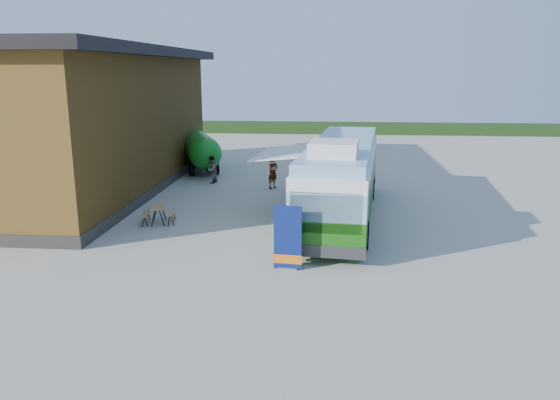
# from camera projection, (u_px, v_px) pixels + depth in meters

# --- Properties ---
(ground) EXTENTS (100.00, 100.00, 0.00)m
(ground) POSITION_uv_depth(u_px,v_px,m) (258.00, 255.00, 19.24)
(ground) COLOR #BCB7AD
(ground) RESTS_ON ground
(barn) EXTENTS (9.60, 21.20, 7.50)m
(barn) POSITION_uv_depth(u_px,v_px,m) (86.00, 123.00, 28.98)
(barn) COLOR brown
(barn) RESTS_ON ground
(hedge) EXTENTS (40.00, 3.00, 1.00)m
(hedge) POSITION_uv_depth(u_px,v_px,m) (384.00, 128.00, 55.22)
(hedge) COLOR #264419
(hedge) RESTS_ON ground
(bus) EXTENTS (3.96, 12.85, 3.88)m
(bus) POSITION_uv_depth(u_px,v_px,m) (342.00, 176.00, 23.56)
(bus) COLOR #2B7112
(bus) RESTS_ON ground
(awning) EXTENTS (3.17, 4.63, 0.53)m
(awning) POSITION_uv_depth(u_px,v_px,m) (293.00, 152.00, 23.86)
(awning) COLOR white
(awning) RESTS_ON ground
(banner) EXTENTS (0.93, 0.25, 2.15)m
(banner) POSITION_uv_depth(u_px,v_px,m) (288.00, 244.00, 17.65)
(banner) COLOR navy
(banner) RESTS_ON ground
(picnic_table) EXTENTS (1.53, 1.42, 0.75)m
(picnic_table) POSITION_uv_depth(u_px,v_px,m) (158.00, 211.00, 23.03)
(picnic_table) COLOR tan
(picnic_table) RESTS_ON ground
(person_a) EXTENTS (0.75, 0.83, 1.90)m
(person_a) POSITION_uv_depth(u_px,v_px,m) (273.00, 171.00, 29.71)
(person_a) COLOR #999999
(person_a) RESTS_ON ground
(person_b) EXTENTS (0.77, 0.89, 1.56)m
(person_b) POSITION_uv_depth(u_px,v_px,m) (211.00, 170.00, 31.08)
(person_b) COLOR #999999
(person_b) RESTS_ON ground
(slurry_tanker) EXTENTS (3.56, 6.24, 2.44)m
(slurry_tanker) POSITION_uv_depth(u_px,v_px,m) (200.00, 150.00, 34.53)
(slurry_tanker) COLOR #17831E
(slurry_tanker) RESTS_ON ground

